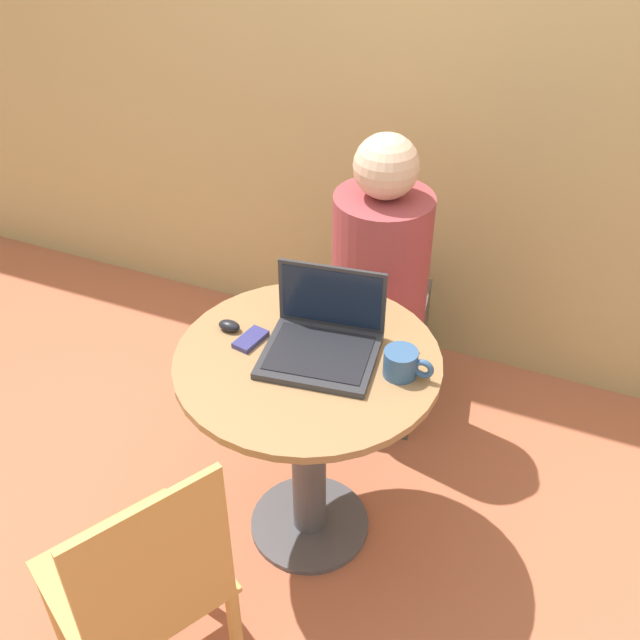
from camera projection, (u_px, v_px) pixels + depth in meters
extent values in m
plane|color=#B26042|center=(310.00, 525.00, 2.54)|extent=(12.00, 12.00, 0.00)
cube|color=tan|center=(437.00, 41.00, 2.58)|extent=(7.00, 0.05, 2.60)
cylinder|color=#4C4C51|center=(310.00, 523.00, 2.53)|extent=(0.40, 0.40, 0.02)
cylinder|color=#4C4C51|center=(309.00, 449.00, 2.32)|extent=(0.11, 0.11, 0.69)
cylinder|color=olive|center=(308.00, 360.00, 2.10)|extent=(0.76, 0.76, 0.02)
cube|color=#2D2D33|center=(320.00, 356.00, 2.08)|extent=(0.35, 0.31, 0.02)
cube|color=black|center=(320.00, 352.00, 2.07)|extent=(0.30, 0.25, 0.00)
cube|color=#2D2D33|center=(332.00, 296.00, 2.12)|extent=(0.31, 0.05, 0.20)
cube|color=#141E33|center=(331.00, 298.00, 2.11)|extent=(0.28, 0.04, 0.18)
cube|color=navy|center=(251.00, 339.00, 2.14)|extent=(0.07, 0.12, 0.02)
ellipsoid|color=black|center=(229.00, 326.00, 2.18)|extent=(0.07, 0.04, 0.03)
cylinder|color=#335684|center=(400.00, 363.00, 2.01)|extent=(0.09, 0.09, 0.08)
torus|color=#335684|center=(423.00, 369.00, 1.99)|extent=(0.06, 0.02, 0.06)
cylinder|color=tan|center=(171.00, 546.00, 2.22)|extent=(0.04, 0.04, 0.42)
cylinder|color=tan|center=(55.00, 614.00, 2.04)|extent=(0.04, 0.04, 0.42)
cylinder|color=tan|center=(236.00, 636.00, 1.99)|extent=(0.04, 0.04, 0.42)
cube|color=tan|center=(132.00, 577.00, 1.89)|extent=(0.54, 0.54, 0.02)
cube|color=tan|center=(156.00, 574.00, 1.63)|extent=(0.20, 0.33, 0.45)
cube|color=#4C4742|center=(380.00, 352.00, 2.93)|extent=(0.39, 0.51, 0.44)
cylinder|color=#993D42|center=(381.00, 265.00, 2.55)|extent=(0.33, 0.33, 0.52)
sphere|color=beige|center=(386.00, 166.00, 2.33)|extent=(0.21, 0.21, 0.21)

